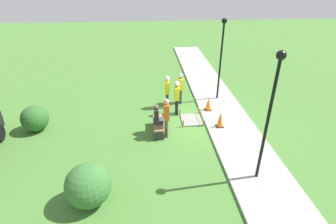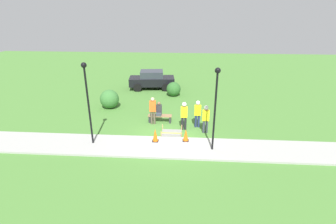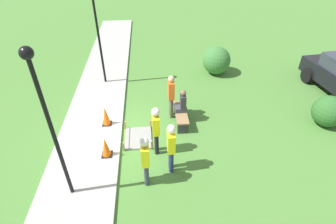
% 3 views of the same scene
% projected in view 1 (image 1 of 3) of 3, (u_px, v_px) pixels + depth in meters
% --- Properties ---
extents(ground_plane, '(60.00, 60.00, 0.00)m').
position_uv_depth(ground_plane, '(204.00, 122.00, 12.54)').
color(ground_plane, '#477A33').
extents(sidewalk, '(28.00, 2.25, 0.10)m').
position_uv_depth(sidewalk, '(228.00, 120.00, 12.60)').
color(sidewalk, '#9E9E99').
rests_on(sidewalk, ground_plane).
extents(wet_concrete_patch, '(1.22, 0.99, 0.36)m').
position_uv_depth(wet_concrete_patch, '(191.00, 120.00, 12.70)').
color(wet_concrete_patch, gray).
rests_on(wet_concrete_patch, ground_plane).
extents(traffic_cone_near_patch, '(0.34, 0.34, 0.74)m').
position_uv_depth(traffic_cone_near_patch, '(220.00, 119.00, 11.85)').
color(traffic_cone_near_patch, black).
rests_on(traffic_cone_near_patch, sidewalk).
extents(traffic_cone_far_patch, '(0.34, 0.34, 0.70)m').
position_uv_depth(traffic_cone_far_patch, '(208.00, 104.00, 13.32)').
color(traffic_cone_far_patch, black).
rests_on(traffic_cone_far_patch, sidewalk).
extents(park_bench, '(1.53, 0.44, 0.48)m').
position_uv_depth(park_bench, '(158.00, 125.00, 11.68)').
color(park_bench, '#2D2D33').
rests_on(park_bench, ground_plane).
extents(person_seated_on_bench, '(0.36, 0.44, 0.89)m').
position_uv_depth(person_seated_on_bench, '(157.00, 116.00, 11.39)').
color(person_seated_on_bench, '#383D47').
rests_on(person_seated_on_bench, park_bench).
extents(worker_supervisor, '(0.40, 0.25, 1.73)m').
position_uv_depth(worker_supervisor, '(181.00, 86.00, 13.96)').
color(worker_supervisor, '#383D47').
rests_on(worker_supervisor, ground_plane).
extents(worker_assistant, '(0.40, 0.26, 1.77)m').
position_uv_depth(worker_assistant, '(177.00, 95.00, 12.80)').
color(worker_assistant, black).
rests_on(worker_assistant, ground_plane).
extents(worker_trainee, '(0.40, 0.25, 1.74)m').
position_uv_depth(worker_trainee, '(167.00, 89.00, 13.50)').
color(worker_trainee, navy).
rests_on(worker_trainee, ground_plane).
extents(bystander_in_orange_shirt, '(0.40, 0.24, 1.80)m').
position_uv_depth(bystander_in_orange_shirt, '(166.00, 115.00, 11.02)').
color(bystander_in_orange_shirt, brown).
rests_on(bystander_in_orange_shirt, ground_plane).
extents(lamppost_near, '(0.28, 0.28, 4.30)m').
position_uv_depth(lamppost_near, '(222.00, 49.00, 13.46)').
color(lamppost_near, black).
rests_on(lamppost_near, sidewalk).
extents(lamppost_far, '(0.28, 0.28, 4.40)m').
position_uv_depth(lamppost_far, '(271.00, 103.00, 7.75)').
color(lamppost_far, black).
rests_on(lamppost_far, sidewalk).
extents(shrub_rounded_near, '(1.19, 1.19, 1.19)m').
position_uv_depth(shrub_rounded_near, '(35.00, 118.00, 11.68)').
color(shrub_rounded_near, '#2D6028').
rests_on(shrub_rounded_near, ground_plane).
extents(shrub_rounded_mid, '(1.39, 1.39, 1.39)m').
position_uv_depth(shrub_rounded_mid, '(88.00, 185.00, 7.86)').
color(shrub_rounded_mid, '#387033').
rests_on(shrub_rounded_mid, ground_plane).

